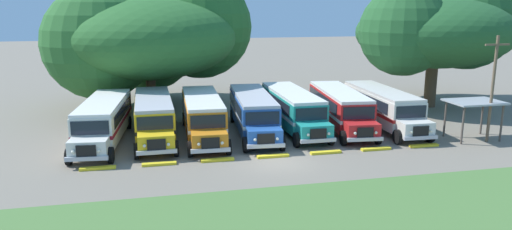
{
  "coord_description": "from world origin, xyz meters",
  "views": [
    {
      "loc": [
        -7.18,
        -26.34,
        9.14
      ],
      "look_at": [
        0.0,
        5.76,
        1.6
      ],
      "focal_mm": 33.64,
      "sensor_mm": 36.0,
      "label": 1
    }
  ],
  "objects_px": {
    "utility_pole": "(493,86)",
    "parked_bus_slot_2": "(203,114)",
    "parked_bus_slot_1": "(154,115)",
    "secondary_tree": "(434,28)",
    "parked_bus_slot_5": "(340,107)",
    "broad_shade_tree": "(151,38)",
    "parked_bus_slot_0": "(104,119)",
    "waiting_shelter": "(474,105)",
    "parked_bus_slot_3": "(253,111)",
    "parked_bus_slot_6": "(383,106)",
    "parked_bus_slot_4": "(293,108)"
  },
  "relations": [
    {
      "from": "parked_bus_slot_6",
      "to": "parked_bus_slot_0",
      "type": "bearing_deg",
      "value": -88.98
    },
    {
      "from": "parked_bus_slot_5",
      "to": "waiting_shelter",
      "type": "bearing_deg",
      "value": 61.51
    },
    {
      "from": "parked_bus_slot_4",
      "to": "broad_shade_tree",
      "type": "height_order",
      "value": "broad_shade_tree"
    },
    {
      "from": "parked_bus_slot_1",
      "to": "utility_pole",
      "type": "xyz_separation_m",
      "value": [
        22.24,
        -6.25,
        2.28
      ]
    },
    {
      "from": "utility_pole",
      "to": "parked_bus_slot_1",
      "type": "bearing_deg",
      "value": 164.31
    },
    {
      "from": "parked_bus_slot_6",
      "to": "broad_shade_tree",
      "type": "distance_m",
      "value": 21.38
    },
    {
      "from": "parked_bus_slot_1",
      "to": "parked_bus_slot_5",
      "type": "bearing_deg",
      "value": 88.92
    },
    {
      "from": "parked_bus_slot_0",
      "to": "broad_shade_tree",
      "type": "bearing_deg",
      "value": 168.76
    },
    {
      "from": "parked_bus_slot_3",
      "to": "parked_bus_slot_5",
      "type": "height_order",
      "value": "same"
    },
    {
      "from": "broad_shade_tree",
      "to": "utility_pole",
      "type": "xyz_separation_m",
      "value": [
        22.11,
        -17.56,
        -2.42
      ]
    },
    {
      "from": "parked_bus_slot_0",
      "to": "parked_bus_slot_5",
      "type": "relative_size",
      "value": 1.0
    },
    {
      "from": "parked_bus_slot_3",
      "to": "utility_pole",
      "type": "relative_size",
      "value": 1.51
    },
    {
      "from": "secondary_tree",
      "to": "parked_bus_slot_6",
      "type": "bearing_deg",
      "value": -140.52
    },
    {
      "from": "parked_bus_slot_3",
      "to": "broad_shade_tree",
      "type": "relative_size",
      "value": 0.59
    },
    {
      "from": "secondary_tree",
      "to": "parked_bus_slot_3",
      "type": "bearing_deg",
      "value": -160.67
    },
    {
      "from": "parked_bus_slot_0",
      "to": "waiting_shelter",
      "type": "height_order",
      "value": "parked_bus_slot_0"
    },
    {
      "from": "parked_bus_slot_1",
      "to": "secondary_tree",
      "type": "xyz_separation_m",
      "value": [
        25.56,
        6.27,
        5.53
      ]
    },
    {
      "from": "parked_bus_slot_6",
      "to": "broad_shade_tree",
      "type": "bearing_deg",
      "value": -123.34
    },
    {
      "from": "parked_bus_slot_1",
      "to": "utility_pole",
      "type": "distance_m",
      "value": 23.21
    },
    {
      "from": "parked_bus_slot_4",
      "to": "waiting_shelter",
      "type": "bearing_deg",
      "value": 63.6
    },
    {
      "from": "broad_shade_tree",
      "to": "utility_pole",
      "type": "distance_m",
      "value": 28.34
    },
    {
      "from": "parked_bus_slot_0",
      "to": "secondary_tree",
      "type": "height_order",
      "value": "secondary_tree"
    },
    {
      "from": "broad_shade_tree",
      "to": "parked_bus_slot_0",
      "type": "bearing_deg",
      "value": -106.54
    },
    {
      "from": "parked_bus_slot_1",
      "to": "waiting_shelter",
      "type": "relative_size",
      "value": 3.01
    },
    {
      "from": "parked_bus_slot_5",
      "to": "parked_bus_slot_6",
      "type": "distance_m",
      "value": 3.34
    },
    {
      "from": "parked_bus_slot_2",
      "to": "parked_bus_slot_4",
      "type": "distance_m",
      "value": 6.9
    },
    {
      "from": "parked_bus_slot_4",
      "to": "parked_bus_slot_0",
      "type": "bearing_deg",
      "value": -87.12
    },
    {
      "from": "parked_bus_slot_6",
      "to": "broad_shade_tree",
      "type": "xyz_separation_m",
      "value": [
        -17.13,
        11.89,
        4.7
      ]
    },
    {
      "from": "parked_bus_slot_4",
      "to": "waiting_shelter",
      "type": "xyz_separation_m",
      "value": [
        11.36,
        -5.64,
        0.87
      ]
    },
    {
      "from": "parked_bus_slot_1",
      "to": "parked_bus_slot_2",
      "type": "height_order",
      "value": "same"
    },
    {
      "from": "parked_bus_slot_0",
      "to": "waiting_shelter",
      "type": "xyz_separation_m",
      "value": [
        25.01,
        -4.96,
        0.87
      ]
    },
    {
      "from": "secondary_tree",
      "to": "utility_pole",
      "type": "bearing_deg",
      "value": -104.87
    },
    {
      "from": "parked_bus_slot_5",
      "to": "parked_bus_slot_6",
      "type": "height_order",
      "value": "same"
    },
    {
      "from": "parked_bus_slot_1",
      "to": "broad_shade_tree",
      "type": "relative_size",
      "value": 0.58
    },
    {
      "from": "parked_bus_slot_0",
      "to": "parked_bus_slot_3",
      "type": "relative_size",
      "value": 1.0
    },
    {
      "from": "parked_bus_slot_0",
      "to": "utility_pole",
      "type": "distance_m",
      "value": 26.35
    },
    {
      "from": "waiting_shelter",
      "to": "secondary_tree",
      "type": "bearing_deg",
      "value": 71.44
    },
    {
      "from": "parked_bus_slot_4",
      "to": "utility_pole",
      "type": "height_order",
      "value": "utility_pole"
    },
    {
      "from": "parked_bus_slot_4",
      "to": "utility_pole",
      "type": "xyz_separation_m",
      "value": [
        11.95,
        -6.5,
        2.28
      ]
    },
    {
      "from": "parked_bus_slot_5",
      "to": "broad_shade_tree",
      "type": "bearing_deg",
      "value": -124.0
    },
    {
      "from": "parked_bus_slot_1",
      "to": "secondary_tree",
      "type": "relative_size",
      "value": 0.65
    },
    {
      "from": "parked_bus_slot_2",
      "to": "broad_shade_tree",
      "type": "distance_m",
      "value": 13.02
    },
    {
      "from": "parked_bus_slot_0",
      "to": "secondary_tree",
      "type": "bearing_deg",
      "value": 108.34
    },
    {
      "from": "parked_bus_slot_6",
      "to": "waiting_shelter",
      "type": "bearing_deg",
      "value": 43.75
    },
    {
      "from": "parked_bus_slot_2",
      "to": "parked_bus_slot_5",
      "type": "height_order",
      "value": "same"
    },
    {
      "from": "parked_bus_slot_0",
      "to": "parked_bus_slot_1",
      "type": "relative_size",
      "value": 1.01
    },
    {
      "from": "parked_bus_slot_1",
      "to": "parked_bus_slot_2",
      "type": "bearing_deg",
      "value": 83.36
    },
    {
      "from": "utility_pole",
      "to": "parked_bus_slot_2",
      "type": "bearing_deg",
      "value": 162.66
    },
    {
      "from": "broad_shade_tree",
      "to": "waiting_shelter",
      "type": "relative_size",
      "value": 5.16
    },
    {
      "from": "parked_bus_slot_4",
      "to": "parked_bus_slot_5",
      "type": "height_order",
      "value": "same"
    }
  ]
}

